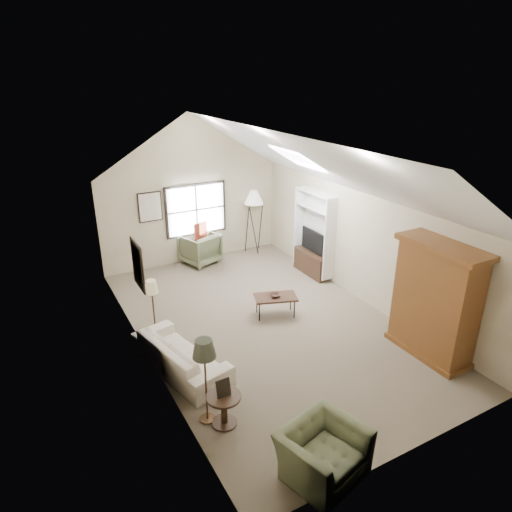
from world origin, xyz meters
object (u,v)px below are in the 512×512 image
armoire (435,301)px  armchair_near (323,453)px  sofa (181,355)px  side_chair (205,243)px  coffee_table (275,306)px  side_table (224,410)px  armchair_far (200,248)px

armoire → armchair_near: bearing=-159.2°
sofa → side_chair: side_chair is taller
side_chair → coffee_table: bearing=-105.3°
side_table → armchair_far: bearing=70.9°
armoire → sofa: (-4.29, 1.75, -0.79)m
coffee_table → side_chair: size_ratio=0.83×
armchair_near → side_table: 1.63m
armchair_far → sofa: bearing=45.8°
side_table → side_chair: side_chair is taller
side_table → side_chair: (2.23, 5.95, 0.28)m
sofa → armchair_near: bearing=-177.8°
armchair_far → coffee_table: bearing=77.3°
armchair_far → side_table: armchair_far is taller
side_chair → sofa: bearing=-135.8°
sofa → armchair_near: 3.17m
coffee_table → side_table: (-2.37, -2.45, 0.03)m
armchair_near → side_chair: size_ratio=0.97×
armchair_near → side_chair: side_chair is taller
armchair_far → side_chair: (0.17, 0.00, 0.13)m
coffee_table → side_table: 3.41m
sofa → side_table: size_ratio=3.99×
sofa → armchair_far: 4.86m
sofa → side_chair: (2.33, 4.35, 0.24)m
armchair_near → coffee_table: bearing=52.9°
side_chair → armchair_far: bearing=162.4°
armchair_near → side_table: armchair_near is taller
armoire → armchair_far: armoire is taller
armoire → armchair_near: size_ratio=2.08×
armchair_far → side_table: 6.30m
armoire → side_table: (-4.19, 0.15, -0.84)m
armchair_far → armoire: bearing=91.4°
armchair_far → coffee_table: (0.32, -3.51, -0.19)m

